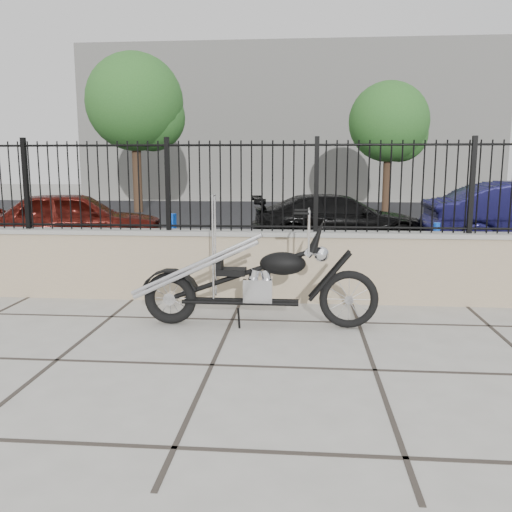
{
  "coord_description": "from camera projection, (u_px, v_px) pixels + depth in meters",
  "views": [
    {
      "loc": [
        0.82,
        -4.75,
        1.85
      ],
      "look_at": [
        0.28,
        1.58,
        0.77
      ],
      "focal_mm": 38.0,
      "sensor_mm": 36.0,
      "label": 1
    }
  ],
  "objects": [
    {
      "name": "tree_right",
      "position": [
        389.0,
        118.0,
        20.57
      ],
      "size": [
        3.03,
        3.03,
        5.12
      ],
      "rotation": [
        0.0,
        0.0,
        -0.42
      ],
      "color": "#382619",
      "rests_on": "ground_plane"
    },
    {
      "name": "background_building",
      "position": [
        289.0,
        126.0,
        30.41
      ],
      "size": [
        22.0,
        6.0,
        8.0
      ],
      "primitive_type": "cube",
      "color": "beige",
      "rests_on": "ground_plane"
    },
    {
      "name": "ground_plane",
      "position": [
        212.0,
        365.0,
        5.04
      ],
      "size": [
        90.0,
        90.0,
        0.0
      ],
      "primitive_type": "plane",
      "color": "#99968E",
      "rests_on": "ground"
    },
    {
      "name": "parking_lot",
      "position": [
        276.0,
        223.0,
        17.32
      ],
      "size": [
        30.0,
        30.0,
        0.0
      ],
      "primitive_type": "plane",
      "color": "black",
      "rests_on": "ground"
    },
    {
      "name": "retaining_wall",
      "position": [
        242.0,
        265.0,
        7.42
      ],
      "size": [
        14.0,
        0.36,
        0.96
      ],
      "primitive_type": "cube",
      "color": "gray",
      "rests_on": "ground_plane"
    },
    {
      "name": "bollard_a",
      "position": [
        174.0,
        240.0,
        9.98
      ],
      "size": [
        0.12,
        0.12,
        0.96
      ],
      "primitive_type": "cylinder",
      "rotation": [
        0.0,
        0.0,
        -0.06
      ],
      "color": "blue",
      "rests_on": "ground_plane"
    },
    {
      "name": "car_red",
      "position": [
        75.0,
        220.0,
        11.88
      ],
      "size": [
        4.05,
        2.45,
        1.29
      ],
      "primitive_type": "imported",
      "rotation": [
        0.0,
        0.0,
        1.83
      ],
      "color": "#420D09",
      "rests_on": "parking_lot"
    },
    {
      "name": "iron_fence",
      "position": [
        241.0,
        186.0,
        7.24
      ],
      "size": [
        14.0,
        0.08,
        1.2
      ],
      "primitive_type": "cube",
      "color": "black",
      "rests_on": "retaining_wall"
    },
    {
      "name": "bollard_b",
      "position": [
        436.0,
        249.0,
        9.05
      ],
      "size": [
        0.13,
        0.13,
        0.89
      ],
      "primitive_type": "cylinder",
      "rotation": [
        0.0,
        0.0,
        -0.22
      ],
      "color": "#0C1BB9",
      "rests_on": "ground_plane"
    },
    {
      "name": "chopper_motorcycle",
      "position": [
        254.0,
        260.0,
        6.14
      ],
      "size": [
        2.57,
        0.46,
        1.54
      ],
      "primitive_type": null,
      "rotation": [
        0.0,
        0.0,
        -0.0
      ],
      "color": "black",
      "rests_on": "ground_plane"
    },
    {
      "name": "car_black",
      "position": [
        339.0,
        220.0,
        12.51
      ],
      "size": [
        4.21,
        2.16,
        1.17
      ],
      "primitive_type": "imported",
      "rotation": [
        0.0,
        0.0,
        1.71
      ],
      "color": "black",
      "rests_on": "parking_lot"
    },
    {
      "name": "tree_left",
      "position": [
        134.0,
        98.0,
        20.47
      ],
      "size": [
        3.68,
        3.68,
        6.2
      ],
      "rotation": [
        0.0,
        0.0,
        -0.08
      ],
      "color": "#382619",
      "rests_on": "ground_plane"
    }
  ]
}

